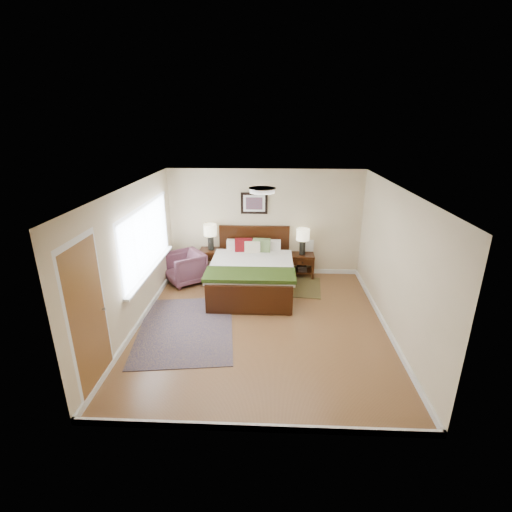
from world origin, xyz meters
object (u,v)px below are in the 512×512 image
Objects in this scene: lamp_right at (303,237)px; rug_persian at (186,328)px; lamp_left at (210,233)px; bed at (252,268)px; armchair at (185,268)px; nightstand_right at (302,263)px; nightstand_left at (211,255)px.

lamp_right reaches higher than rug_persian.
lamp_left is 2.69m from rug_persian.
bed is 2.73× the size of armchair.
lamp_left reaches higher than lamp_right.
armchair is at bearing -138.65° from lamp_left.
lamp_right is (1.13, 0.84, 0.44)m from bed.
lamp_left reaches higher than nightstand_right.
armchair is at bearing -139.99° from nightstand_left.
nightstand_left is at bearing 93.33° from armchair.
bed reaches higher than armchair.
lamp_right is 2.79m from armchair.
nightstand_left is (-1.01, 0.82, -0.02)m from bed.
armchair reaches higher than nightstand_left.
lamp_right is at bearing 0.58° from nightstand_left.
nightstand_left is at bearing -179.78° from nightstand_right.
lamp_left is 1.00× the size of lamp_right.
bed is at bearing -39.58° from lamp_left.
nightstand_right is at bearing 35.99° from bed.
lamp_right reaches higher than nightstand_left.
armchair is at bearing 166.67° from bed.
lamp_right is at bearing 0.00° from lamp_left.
lamp_left is (0.00, 0.02, 0.54)m from nightstand_left.
bed is at bearing 49.16° from rug_persian.
lamp_left is 2.15m from lamp_right.
nightstand_left is 1.05× the size of lamp_left.
bed is at bearing 40.00° from armchair.
armchair is (-0.53, -0.45, -0.15)m from nightstand_left.
nightstand_left is 1.14× the size of nightstand_right.
lamp_right is (0.00, 0.01, 0.63)m from nightstand_right.
bed is 3.38× the size of nightstand_left.
nightstand_right is at bearing 0.22° from nightstand_left.
nightstand_right is 2.26m from lamp_left.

